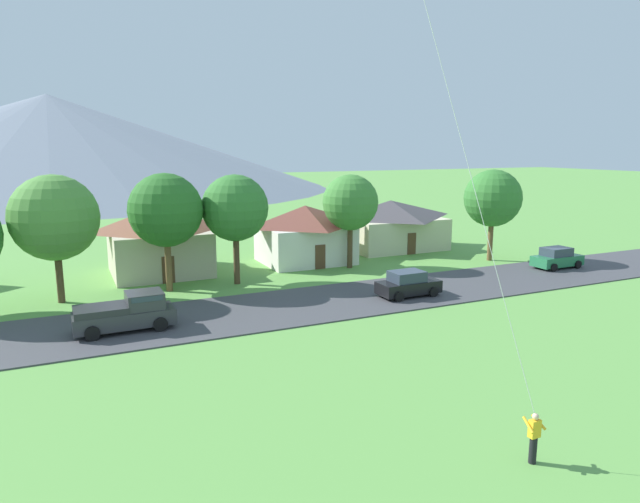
{
  "coord_description": "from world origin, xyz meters",
  "views": [
    {
      "loc": [
        -11.59,
        -1.23,
        9.82
      ],
      "look_at": [
        -0.28,
        23.1,
        4.74
      ],
      "focal_mm": 31.23,
      "sensor_mm": 36.0,
      "label": 1
    }
  ],
  "objects_px": {
    "tree_center": "(235,208)",
    "tree_right_of_center": "(350,203)",
    "parked_car_black_west_end": "(408,284)",
    "tree_left_of_center": "(493,198)",
    "house_right_center": "(390,223)",
    "parked_car_green_mid_west": "(557,258)",
    "house_left_center": "(159,239)",
    "house_rightmost": "(305,233)",
    "pickup_truck_charcoal_west_side": "(127,312)",
    "tree_near_left": "(166,210)",
    "tree_far_right": "(54,218)"
  },
  "relations": [
    {
      "from": "tree_center",
      "to": "tree_right_of_center",
      "type": "xyz_separation_m",
      "value": [
        9.97,
        1.35,
        -0.15
      ]
    },
    {
      "from": "house_rightmost",
      "to": "tree_center",
      "type": "bearing_deg",
      "value": -146.78
    },
    {
      "from": "house_left_center",
      "to": "house_right_center",
      "type": "xyz_separation_m",
      "value": [
        22.32,
        1.97,
        -0.31
      ]
    },
    {
      "from": "tree_left_of_center",
      "to": "parked_car_green_mid_west",
      "type": "bearing_deg",
      "value": -62.35
    },
    {
      "from": "house_left_center",
      "to": "tree_near_left",
      "type": "height_order",
      "value": "tree_near_left"
    },
    {
      "from": "house_rightmost",
      "to": "pickup_truck_charcoal_west_side",
      "type": "height_order",
      "value": "house_rightmost"
    },
    {
      "from": "pickup_truck_charcoal_west_side",
      "to": "tree_near_left",
      "type": "bearing_deg",
      "value": 65.2
    },
    {
      "from": "tree_near_left",
      "to": "parked_car_black_west_end",
      "type": "xyz_separation_m",
      "value": [
        14.03,
        -8.3,
        -4.72
      ]
    },
    {
      "from": "tree_center",
      "to": "parked_car_green_mid_west",
      "type": "distance_m",
      "value": 26.25
    },
    {
      "from": "house_rightmost",
      "to": "parked_car_green_mid_west",
      "type": "xyz_separation_m",
      "value": [
        17.55,
        -11.04,
        -1.67
      ]
    },
    {
      "from": "tree_far_right",
      "to": "tree_left_of_center",
      "type": "bearing_deg",
      "value": -1.84
    },
    {
      "from": "tree_near_left",
      "to": "tree_far_right",
      "type": "distance_m",
      "value": 6.79
    },
    {
      "from": "house_rightmost",
      "to": "parked_car_green_mid_west",
      "type": "bearing_deg",
      "value": -32.17
    },
    {
      "from": "tree_center",
      "to": "tree_right_of_center",
      "type": "height_order",
      "value": "tree_center"
    },
    {
      "from": "parked_car_black_west_end",
      "to": "house_left_center",
      "type": "bearing_deg",
      "value": 134.05
    },
    {
      "from": "house_right_center",
      "to": "house_rightmost",
      "type": "height_order",
      "value": "house_rightmost"
    },
    {
      "from": "parked_car_green_mid_west",
      "to": "pickup_truck_charcoal_west_side",
      "type": "xyz_separation_m",
      "value": [
        -33.52,
        -1.66,
        0.19
      ]
    },
    {
      "from": "house_rightmost",
      "to": "tree_left_of_center",
      "type": "xyz_separation_m",
      "value": [
        14.95,
        -6.08,
        2.89
      ]
    },
    {
      "from": "house_left_center",
      "to": "pickup_truck_charcoal_west_side",
      "type": "bearing_deg",
      "value": -106.11
    },
    {
      "from": "house_rightmost",
      "to": "tree_near_left",
      "type": "xyz_separation_m",
      "value": [
        -12.38,
        -4.95,
        3.05
      ]
    },
    {
      "from": "parked_car_black_west_end",
      "to": "tree_center",
      "type": "bearing_deg",
      "value": 137.97
    },
    {
      "from": "house_right_center",
      "to": "tree_near_left",
      "type": "height_order",
      "value": "tree_near_left"
    },
    {
      "from": "tree_left_of_center",
      "to": "tree_center",
      "type": "height_order",
      "value": "tree_center"
    },
    {
      "from": "house_right_center",
      "to": "tree_near_left",
      "type": "relative_size",
      "value": 1.21
    },
    {
      "from": "house_right_center",
      "to": "parked_car_black_west_end",
      "type": "relative_size",
      "value": 2.33
    },
    {
      "from": "tree_near_left",
      "to": "tree_left_of_center",
      "type": "distance_m",
      "value": 27.36
    },
    {
      "from": "house_right_center",
      "to": "tree_far_right",
      "type": "relative_size",
      "value": 1.21
    },
    {
      "from": "house_left_center",
      "to": "parked_car_black_west_end",
      "type": "bearing_deg",
      "value": -45.95
    },
    {
      "from": "house_rightmost",
      "to": "pickup_truck_charcoal_west_side",
      "type": "relative_size",
      "value": 1.49
    },
    {
      "from": "tree_near_left",
      "to": "pickup_truck_charcoal_west_side",
      "type": "distance_m",
      "value": 9.67
    },
    {
      "from": "tree_left_of_center",
      "to": "house_left_center",
      "type": "bearing_deg",
      "value": 165.5
    },
    {
      "from": "tree_left_of_center",
      "to": "tree_far_right",
      "type": "bearing_deg",
      "value": 178.16
    },
    {
      "from": "tree_right_of_center",
      "to": "tree_far_right",
      "type": "bearing_deg",
      "value": -176.33
    },
    {
      "from": "house_right_center",
      "to": "tree_far_right",
      "type": "height_order",
      "value": "tree_far_right"
    },
    {
      "from": "house_left_center",
      "to": "tree_center",
      "type": "xyz_separation_m",
      "value": [
        4.48,
        -5.85,
        2.77
      ]
    },
    {
      "from": "tree_left_of_center",
      "to": "parked_car_black_west_end",
      "type": "xyz_separation_m",
      "value": [
        -13.3,
        -7.17,
        -4.56
      ]
    },
    {
      "from": "tree_far_right",
      "to": "parked_car_green_mid_west",
      "type": "height_order",
      "value": "tree_far_right"
    },
    {
      "from": "parked_car_green_mid_west",
      "to": "tree_left_of_center",
      "type": "bearing_deg",
      "value": 117.65
    },
    {
      "from": "tree_far_right",
      "to": "tree_right_of_center",
      "type": "bearing_deg",
      "value": 3.67
    },
    {
      "from": "tree_center",
      "to": "tree_near_left",
      "type": "bearing_deg",
      "value": 179.97
    },
    {
      "from": "house_right_center",
      "to": "tree_left_of_center",
      "type": "distance_m",
      "value": 10.53
    },
    {
      "from": "tree_center",
      "to": "parked_car_black_west_end",
      "type": "height_order",
      "value": "tree_center"
    },
    {
      "from": "tree_right_of_center",
      "to": "house_right_center",
      "type": "bearing_deg",
      "value": 39.43
    },
    {
      "from": "tree_center",
      "to": "parked_car_green_mid_west",
      "type": "relative_size",
      "value": 1.88
    },
    {
      "from": "tree_center",
      "to": "tree_left_of_center",
      "type": "bearing_deg",
      "value": -2.87
    },
    {
      "from": "tree_near_left",
      "to": "house_rightmost",
      "type": "bearing_deg",
      "value": 21.77
    },
    {
      "from": "tree_center",
      "to": "house_left_center",
      "type": "bearing_deg",
      "value": 127.45
    },
    {
      "from": "tree_left_of_center",
      "to": "parked_car_black_west_end",
      "type": "height_order",
      "value": "tree_left_of_center"
    },
    {
      "from": "parked_car_green_mid_west",
      "to": "tree_right_of_center",
      "type": "bearing_deg",
      "value": 153.81
    },
    {
      "from": "tree_near_left",
      "to": "parked_car_black_west_end",
      "type": "bearing_deg",
      "value": -30.6
    }
  ]
}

